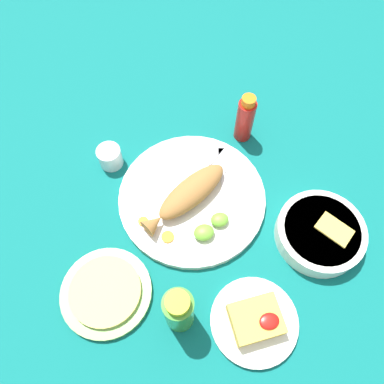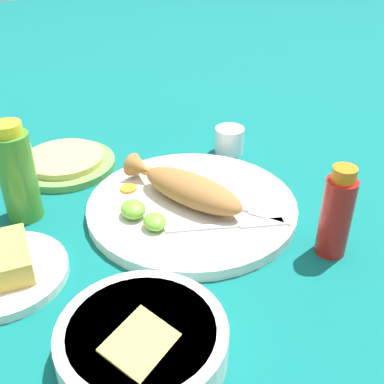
% 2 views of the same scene
% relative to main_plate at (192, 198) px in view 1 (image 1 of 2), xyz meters
% --- Properties ---
extents(ground_plane, '(4.00, 4.00, 0.00)m').
position_rel_main_plate_xyz_m(ground_plane, '(0.00, 0.00, -0.01)').
color(ground_plane, '#0C605B').
extents(main_plate, '(0.35, 0.35, 0.02)m').
position_rel_main_plate_xyz_m(main_plate, '(0.00, 0.00, 0.00)').
color(main_plate, silver).
rests_on(main_plate, ground_plane).
extents(fried_fish, '(0.23, 0.16, 0.05)m').
position_rel_main_plate_xyz_m(fried_fish, '(-0.01, -0.01, 0.03)').
color(fried_fish, '#996633').
rests_on(fried_fish, main_plate).
extents(fork_near, '(0.15, 0.13, 0.00)m').
position_rel_main_plate_xyz_m(fork_near, '(0.05, 0.07, 0.01)').
color(fork_near, silver).
rests_on(fork_near, main_plate).
extents(fork_far, '(0.06, 0.18, 0.00)m').
position_rel_main_plate_xyz_m(fork_far, '(0.09, 0.03, 0.01)').
color(fork_far, silver).
rests_on(fork_far, main_plate).
extents(carrot_slice_near, '(0.02, 0.02, 0.00)m').
position_rel_main_plate_xyz_m(carrot_slice_near, '(-0.12, -0.03, 0.01)').
color(carrot_slice_near, orange).
rests_on(carrot_slice_near, main_plate).
extents(carrot_slice_mid, '(0.03, 0.03, 0.00)m').
position_rel_main_plate_xyz_m(carrot_slice_mid, '(-0.08, -0.09, 0.01)').
color(carrot_slice_mid, orange).
rests_on(carrot_slice_mid, main_plate).
extents(lime_wedge_main, '(0.05, 0.04, 0.03)m').
position_rel_main_plate_xyz_m(lime_wedge_main, '(0.00, -0.10, 0.02)').
color(lime_wedge_main, '#6BB233').
rests_on(lime_wedge_main, main_plate).
extents(lime_wedge_side, '(0.04, 0.03, 0.02)m').
position_rel_main_plate_xyz_m(lime_wedge_side, '(0.04, -0.08, 0.02)').
color(lime_wedge_side, '#6BB233').
rests_on(lime_wedge_side, main_plate).
extents(hot_sauce_bottle_red, '(0.04, 0.04, 0.14)m').
position_rel_main_plate_xyz_m(hot_sauce_bottle_red, '(0.18, 0.15, 0.06)').
color(hot_sauce_bottle_red, '#B21914').
rests_on(hot_sauce_bottle_red, ground_plane).
extents(hot_sauce_bottle_green, '(0.06, 0.06, 0.17)m').
position_rel_main_plate_xyz_m(hot_sauce_bottle_green, '(-0.10, -0.26, 0.07)').
color(hot_sauce_bottle_green, '#3D8428').
rests_on(hot_sauce_bottle_green, ground_plane).
extents(salt_cup, '(0.06, 0.06, 0.05)m').
position_rel_main_plate_xyz_m(salt_cup, '(-0.17, 0.15, 0.01)').
color(salt_cup, silver).
rests_on(salt_cup, ground_plane).
extents(side_plate_fries, '(0.18, 0.18, 0.01)m').
position_rel_main_plate_xyz_m(side_plate_fries, '(0.05, -0.31, -0.00)').
color(side_plate_fries, silver).
rests_on(side_plate_fries, ground_plane).
extents(fries_pile, '(0.10, 0.08, 0.04)m').
position_rel_main_plate_xyz_m(fries_pile, '(0.05, -0.31, 0.02)').
color(fries_pile, gold).
rests_on(fries_pile, side_plate_fries).
extents(guacamole_bowl, '(0.20, 0.20, 0.06)m').
position_rel_main_plate_xyz_m(guacamole_bowl, '(0.25, -0.17, 0.02)').
color(guacamole_bowl, white).
rests_on(guacamole_bowl, ground_plane).
extents(tortilla_plate, '(0.19, 0.19, 0.01)m').
position_rel_main_plate_xyz_m(tortilla_plate, '(-0.23, -0.17, -0.00)').
color(tortilla_plate, '#6B9E4C').
rests_on(tortilla_plate, ground_plane).
extents(tortilla_stack, '(0.15, 0.15, 0.01)m').
position_rel_main_plate_xyz_m(tortilla_stack, '(-0.23, -0.17, 0.01)').
color(tortilla_stack, '#E0C666').
rests_on(tortilla_stack, tortilla_plate).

